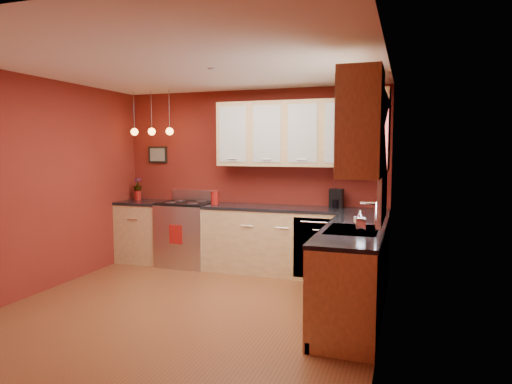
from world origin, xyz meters
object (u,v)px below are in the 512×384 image
(gas_range, at_px, (187,233))
(coffee_maker, at_px, (336,199))
(sink, at_px, (353,232))
(soap_pump, at_px, (360,221))
(red_canister, at_px, (215,198))

(gas_range, relative_size, coffee_maker, 4.28)
(sink, bearing_deg, soap_pump, -56.58)
(gas_range, height_order, sink, sink)
(soap_pump, bearing_deg, gas_range, 149.08)
(coffee_maker, bearing_deg, red_canister, -169.32)
(sink, bearing_deg, red_canister, 145.35)
(gas_range, distance_m, red_canister, 0.73)
(sink, bearing_deg, coffee_maker, 104.06)
(gas_range, bearing_deg, sink, -29.78)
(sink, xyz_separation_m, coffee_maker, (-0.41, 1.65, 0.14))
(sink, relative_size, coffee_maker, 2.70)
(sink, distance_m, coffee_maker, 1.70)
(gas_range, height_order, red_canister, red_canister)
(sink, xyz_separation_m, soap_pump, (0.08, -0.12, 0.13))
(gas_range, relative_size, soap_pump, 5.19)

